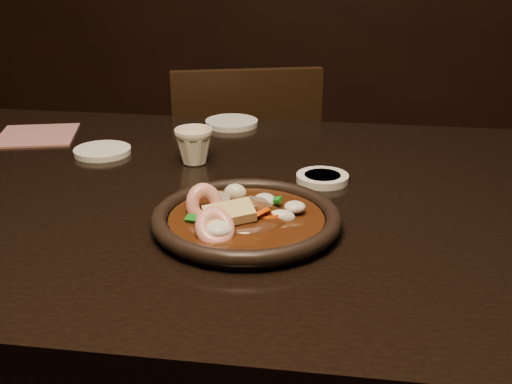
# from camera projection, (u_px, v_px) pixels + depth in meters

# --- Properties ---
(table) EXTENTS (1.60, 0.90, 0.75)m
(table) POSITION_uv_depth(u_px,v_px,m) (202.00, 232.00, 1.10)
(table) COLOR black
(table) RESTS_ON floor
(chair) EXTENTS (0.49, 0.49, 0.84)m
(chair) POSITION_uv_depth(u_px,v_px,m) (243.00, 196.00, 1.82)
(chair) COLOR black
(chair) RESTS_ON floor
(plate) EXTENTS (0.28, 0.28, 0.03)m
(plate) POSITION_uv_depth(u_px,v_px,m) (246.00, 220.00, 0.93)
(plate) COLOR black
(plate) RESTS_ON table
(stirfry) EXTENTS (0.18, 0.17, 0.06)m
(stirfry) POSITION_uv_depth(u_px,v_px,m) (241.00, 217.00, 0.92)
(stirfry) COLOR #341809
(stirfry) RESTS_ON plate
(soy_dish) EXTENTS (0.09, 0.09, 0.01)m
(soy_dish) POSITION_uv_depth(u_px,v_px,m) (322.00, 178.00, 1.11)
(soy_dish) COLOR white
(soy_dish) RESTS_ON table
(saucer_left) EXTENTS (0.11, 0.11, 0.01)m
(saucer_left) POSITION_uv_depth(u_px,v_px,m) (102.00, 151.00, 1.24)
(saucer_left) COLOR white
(saucer_left) RESTS_ON table
(saucer_right) EXTENTS (0.12, 0.12, 0.01)m
(saucer_right) POSITION_uv_depth(u_px,v_px,m) (232.00, 123.00, 1.43)
(saucer_right) COLOR white
(saucer_right) RESTS_ON table
(tea_cup) EXTENTS (0.08, 0.08, 0.07)m
(tea_cup) POSITION_uv_depth(u_px,v_px,m) (194.00, 145.00, 1.18)
(tea_cup) COLOR white
(tea_cup) RESTS_ON table
(napkin) EXTENTS (0.19, 0.19, 0.00)m
(napkin) POSITION_uv_depth(u_px,v_px,m) (37.00, 135.00, 1.35)
(napkin) COLOR #A06562
(napkin) RESTS_ON table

